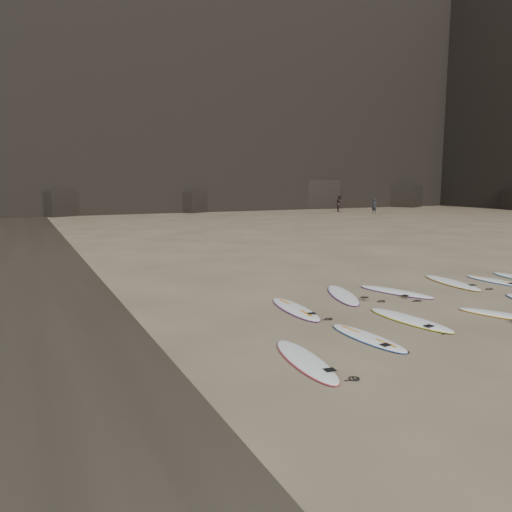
{
  "coord_description": "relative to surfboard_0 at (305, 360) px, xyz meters",
  "views": [
    {
      "loc": [
        -9.56,
        -9.05,
        3.5
      ],
      "look_at": [
        -3.84,
        2.9,
        1.5
      ],
      "focal_mm": 35.0,
      "sensor_mm": 36.0,
      "label": 1
    }
  ],
  "objects": [
    {
      "name": "surfboard_2",
      "position": [
        3.87,
        1.33,
        0.0
      ],
      "size": [
        0.9,
        2.67,
        0.09
      ],
      "primitive_type": "ellipsoid",
      "rotation": [
        0.0,
        0.0,
        0.1
      ],
      "color": "white",
      "rests_on": "ground"
    },
    {
      "name": "surfboard_7",
      "position": [
        5.74,
        3.99,
        -0.0
      ],
      "size": [
        1.4,
        2.61,
        0.09
      ],
      "primitive_type": "ellipsoid",
      "rotation": [
        0.0,
        0.0,
        0.33
      ],
      "color": "white",
      "rests_on": "ground"
    },
    {
      "name": "surfboard_3",
      "position": [
        6.38,
        0.64,
        -0.01
      ],
      "size": [
        1.4,
        2.24,
        0.08
      ],
      "primitive_type": "ellipsoid",
      "rotation": [
        0.0,
        0.0,
        0.43
      ],
      "color": "white",
      "rests_on": "ground"
    },
    {
      "name": "ground",
      "position": [
        4.68,
        1.08,
        -0.05
      ],
      "size": [
        240.0,
        240.0,
        0.0
      ],
      "primitive_type": "plane",
      "color": "#897559",
      "rests_on": "ground"
    },
    {
      "name": "surfboard_8",
      "position": [
        8.44,
        4.27,
        0.0
      ],
      "size": [
        1.1,
        2.85,
        0.1
      ],
      "primitive_type": "ellipsoid",
      "rotation": [
        0.0,
        0.0,
        -0.16
      ],
      "color": "white",
      "rests_on": "ground"
    },
    {
      "name": "surfboard_5",
      "position": [
        1.8,
        3.51,
        0.0
      ],
      "size": [
        0.85,
        2.71,
        0.1
      ],
      "primitive_type": "ellipsoid",
      "rotation": [
        0.0,
        0.0,
        -0.08
      ],
      "color": "white",
      "rests_on": "ground"
    },
    {
      "name": "headland",
      "position": [
        28.52,
        49.86,
        20.98
      ],
      "size": [
        170.0,
        101.0,
        63.47
      ],
      "color": "black",
      "rests_on": "ground"
    },
    {
      "name": "surfboard_9",
      "position": [
        10.06,
        3.82,
        -0.0
      ],
      "size": [
        0.7,
        2.38,
        0.08
      ],
      "primitive_type": "ellipsoid",
      "rotation": [
        0.0,
        0.0,
        0.06
      ],
      "color": "white",
      "rests_on": "ground"
    },
    {
      "name": "person_b",
      "position": [
        28.55,
        39.63,
        0.88
      ],
      "size": [
        1.04,
        1.12,
        1.85
      ],
      "primitive_type": "imported",
      "rotation": [
        0.0,
        0.0,
        1.09
      ],
      "color": "black",
      "rests_on": "ground"
    },
    {
      "name": "surfboard_1",
      "position": [
        2.0,
        0.63,
        -0.0
      ],
      "size": [
        0.72,
        2.38,
        0.08
      ],
      "primitive_type": "ellipsoid",
      "rotation": [
        0.0,
        0.0,
        0.07
      ],
      "color": "white",
      "rests_on": "ground"
    },
    {
      "name": "surfboard_0",
      "position": [
        0.0,
        0.0,
        0.0
      ],
      "size": [
        0.92,
        2.62,
        0.09
      ],
      "primitive_type": "ellipsoid",
      "rotation": [
        0.0,
        0.0,
        -0.12
      ],
      "color": "white",
      "rests_on": "ground"
    },
    {
      "name": "surfboard_6",
      "position": [
        3.96,
        4.34,
        0.0
      ],
      "size": [
        1.57,
        2.78,
        0.1
      ],
      "primitive_type": "ellipsoid",
      "rotation": [
        0.0,
        0.0,
        -0.36
      ],
      "color": "white",
      "rests_on": "ground"
    },
    {
      "name": "person_a",
      "position": [
        29.93,
        35.15,
        0.77
      ],
      "size": [
        0.6,
        0.7,
        1.63
      ],
      "primitive_type": "imported",
      "rotation": [
        0.0,
        0.0,
        5.13
      ],
      "color": "black",
      "rests_on": "ground"
    }
  ]
}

